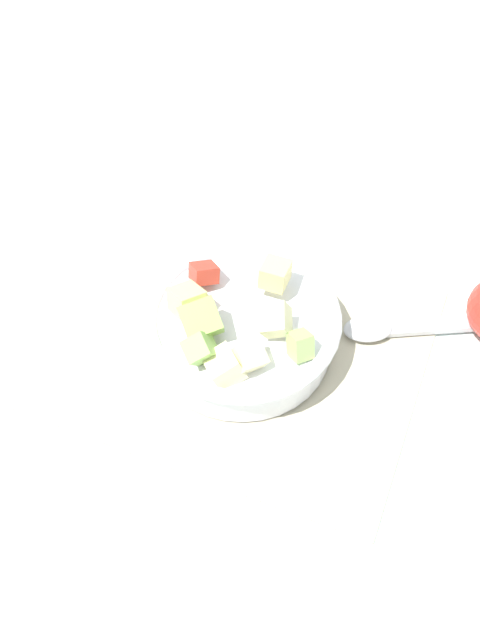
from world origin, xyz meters
TOP-DOWN VIEW (x-y plane):
  - ground_plane at (0.00, 0.00)m, footprint 2.40×2.40m
  - placemat at (0.00, 0.00)m, footprint 0.40×0.33m
  - salad_bowl at (0.00, -0.00)m, footprint 0.22×0.22m
  - serving_spoon at (-0.16, -0.08)m, footprint 0.18×0.11m

SIDE VIEW (x-z plane):
  - ground_plane at x=0.00m, z-range 0.00..0.00m
  - placemat at x=0.00m, z-range 0.00..0.01m
  - serving_spoon at x=-0.16m, z-range 0.00..0.02m
  - salad_bowl at x=0.00m, z-range -0.01..0.09m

